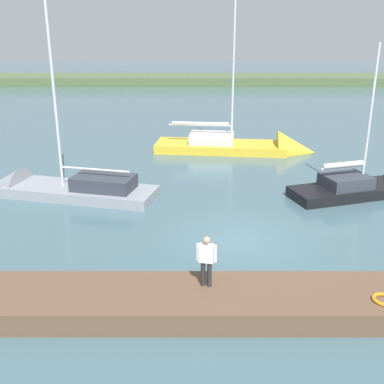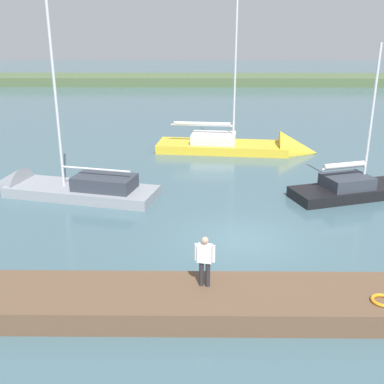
% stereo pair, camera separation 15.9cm
% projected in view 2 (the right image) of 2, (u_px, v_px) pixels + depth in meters
% --- Properties ---
extents(ground_plane, '(200.00, 200.00, 0.00)m').
position_uv_depth(ground_plane, '(241.00, 240.00, 18.62)').
color(ground_plane, '#42606B').
extents(far_shoreline, '(180.00, 8.00, 2.40)m').
position_uv_depth(far_shoreline, '(209.00, 84.00, 67.68)').
color(far_shoreline, '#4C603D').
rests_on(far_shoreline, ground_plane).
extents(dock_pier, '(20.11, 2.44, 0.69)m').
position_uv_depth(dock_pier, '(257.00, 302.00, 13.82)').
color(dock_pier, brown).
rests_on(dock_pier, ground_plane).
extents(life_ring_buoy, '(0.66, 0.66, 0.10)m').
position_uv_depth(life_ring_buoy, '(383.00, 300.00, 13.20)').
color(life_ring_buoy, orange).
rests_on(life_ring_buoy, dock_pier).
extents(sailboat_behind_pier, '(9.46, 4.50, 11.64)m').
position_uv_depth(sailboat_behind_pier, '(55.00, 191.00, 23.66)').
color(sailboat_behind_pier, gray).
rests_on(sailboat_behind_pier, ground_plane).
extents(sailboat_far_right, '(10.83, 3.92, 11.65)m').
position_uv_depth(sailboat_far_right, '(252.00, 150.00, 31.42)').
color(sailboat_far_right, gold).
rests_on(sailboat_far_right, ground_plane).
extents(sailboat_outer_mooring, '(7.76, 4.22, 8.27)m').
position_uv_depth(sailboat_outer_mooring, '(372.00, 191.00, 23.60)').
color(sailboat_outer_mooring, black).
rests_on(sailboat_outer_mooring, ground_plane).
extents(person_on_dock, '(0.61, 0.31, 1.60)m').
position_uv_depth(person_on_dock, '(205.00, 258.00, 13.75)').
color(person_on_dock, '#28282D').
rests_on(person_on_dock, dock_pier).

